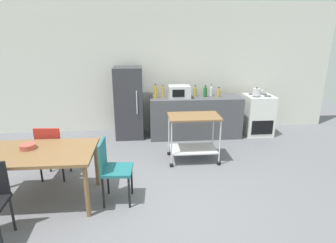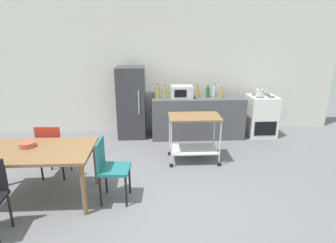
{
  "view_description": "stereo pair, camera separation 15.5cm",
  "coord_description": "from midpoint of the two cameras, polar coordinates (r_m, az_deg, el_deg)",
  "views": [
    {
      "loc": [
        -0.21,
        -3.33,
        2.24
      ],
      "look_at": [
        0.18,
        1.2,
        0.8
      ],
      "focal_mm": 30.09,
      "sensor_mm": 36.0,
      "label": 1
    },
    {
      "loc": [
        -0.06,
        -3.34,
        2.24
      ],
      "look_at": [
        0.18,
        1.2,
        0.8
      ],
      "focal_mm": 30.09,
      "sensor_mm": 36.0,
      "label": 2
    }
  ],
  "objects": [
    {
      "name": "bottle_soda",
      "position": [
        6.04,
        -3.27,
        6.01
      ],
      "size": [
        0.07,
        0.07,
        0.3
      ],
      "color": "gold",
      "rests_on": "kitchen_counter"
    },
    {
      "name": "refrigerator",
      "position": [
        6.22,
        -8.62,
        3.77
      ],
      "size": [
        0.6,
        0.63,
        1.55
      ],
      "color": "#333338",
      "rests_on": "ground_plane"
    },
    {
      "name": "kitchen_cart",
      "position": [
        5.03,
        4.33,
        -1.83
      ],
      "size": [
        0.91,
        0.57,
        0.85
      ],
      "color": "brown",
      "rests_on": "ground_plane"
    },
    {
      "name": "kettle",
      "position": [
        6.43,
        16.86,
        5.73
      ],
      "size": [
        0.24,
        0.17,
        0.19
      ],
      "color": "silver",
      "rests_on": "stove_oven"
    },
    {
      "name": "bottle_hot_sauce",
      "position": [
        6.3,
        8.04,
        6.12
      ],
      "size": [
        0.06,
        0.06,
        0.26
      ],
      "color": "silver",
      "rests_on": "kitchen_counter"
    },
    {
      "name": "dining_table",
      "position": [
        4.16,
        -25.98,
        -6.5
      ],
      "size": [
        1.5,
        0.9,
        0.75
      ],
      "color": "brown",
      "rests_on": "ground_plane"
    },
    {
      "name": "bottle_wine",
      "position": [
        6.22,
        9.51,
        5.71
      ],
      "size": [
        0.07,
        0.07,
        0.21
      ],
      "color": "gold",
      "rests_on": "kitchen_counter"
    },
    {
      "name": "chair_teal",
      "position": [
        3.91,
        -12.4,
        -8.97
      ],
      "size": [
        0.42,
        0.42,
        0.89
      ],
      "rotation": [
        0.0,
        0.0,
        1.51
      ],
      "color": "#1E666B",
      "rests_on": "ground_plane"
    },
    {
      "name": "kitchen_counter",
      "position": [
        6.28,
        4.78,
        0.97
      ],
      "size": [
        2.0,
        0.64,
        0.9
      ],
      "primitive_type": "cube",
      "color": "#4C4C51",
      "rests_on": "ground_plane"
    },
    {
      "name": "bottle_vinegar",
      "position": [
        6.09,
        -1.78,
        5.99
      ],
      "size": [
        0.06,
        0.06,
        0.27
      ],
      "color": "gold",
      "rests_on": "kitchen_counter"
    },
    {
      "name": "ground_plane",
      "position": [
        4.02,
        -2.24,
        -16.33
      ],
      "size": [
        12.0,
        12.0,
        0.0
      ],
      "primitive_type": "plane",
      "color": "slate"
    },
    {
      "name": "back_wall",
      "position": [
        6.58,
        -3.77,
        10.66
      ],
      "size": [
        8.4,
        0.12,
        2.9
      ],
      "primitive_type": "cube",
      "color": "silver",
      "rests_on": "ground_plane"
    },
    {
      "name": "microwave",
      "position": [
        6.05,
        1.58,
        6.05
      ],
      "size": [
        0.46,
        0.35,
        0.26
      ],
      "color": "silver",
      "rests_on": "kitchen_counter"
    },
    {
      "name": "fruit_bowl",
      "position": [
        4.25,
        -27.48,
        -4.52
      ],
      "size": [
        0.2,
        0.2,
        0.07
      ],
      "primitive_type": "cylinder",
      "color": "#B24C3F",
      "rests_on": "dining_table"
    },
    {
      "name": "chair_red",
      "position": [
        4.77,
        -23.32,
        -5.07
      ],
      "size": [
        0.43,
        0.43,
        0.89
      ],
      "rotation": [
        0.0,
        0.0,
        3.07
      ],
      "color": "#B72D23",
      "rests_on": "ground_plane"
    },
    {
      "name": "bottle_soy_sauce",
      "position": [
        6.2,
        4.8,
        6.0
      ],
      "size": [
        0.07,
        0.07,
        0.25
      ],
      "color": "gold",
      "rests_on": "kitchen_counter"
    },
    {
      "name": "stove_oven",
      "position": [
        6.69,
        17.09,
        1.3
      ],
      "size": [
        0.6,
        0.61,
        0.92
      ],
      "color": "white",
      "rests_on": "ground_plane"
    },
    {
      "name": "bottle_sesame_oil",
      "position": [
        6.19,
        6.84,
        5.97
      ],
      "size": [
        0.08,
        0.08,
        0.25
      ],
      "color": "#1E6628",
      "rests_on": "kitchen_counter"
    }
  ]
}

